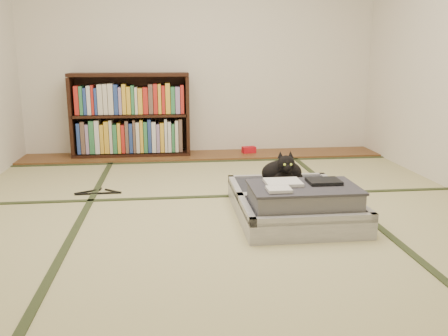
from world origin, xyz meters
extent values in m
plane|color=tan|center=(0.00, 0.00, 0.00)|extent=(4.50, 4.50, 0.00)
cube|color=brown|center=(0.00, 2.00, 0.01)|extent=(4.00, 0.50, 0.02)
cube|color=red|center=(0.53, 2.03, 0.06)|extent=(0.16, 0.12, 0.07)
plane|color=silver|center=(0.00, 2.25, 1.20)|extent=(4.00, 0.00, 4.00)
plane|color=silver|center=(0.00, -2.25, 1.20)|extent=(4.00, 0.00, 4.00)
cube|color=#2D381E|center=(-1.00, 0.00, 0.00)|extent=(0.05, 4.50, 0.01)
cube|color=#2D381E|center=(1.00, 0.00, 0.00)|extent=(0.05, 4.50, 0.01)
cube|color=#2D381E|center=(0.00, 0.40, 0.00)|extent=(4.00, 0.05, 0.01)
cube|color=#2D381E|center=(0.00, 1.70, 0.00)|extent=(4.00, 0.05, 0.01)
cube|color=black|center=(-1.42, 2.07, 0.47)|extent=(0.04, 0.29, 0.83)
cube|color=black|center=(-0.17, 2.07, 0.47)|extent=(0.04, 0.29, 0.83)
cube|color=black|center=(-0.79, 2.07, 0.03)|extent=(1.29, 0.29, 0.04)
cube|color=black|center=(-0.79, 2.07, 0.91)|extent=(1.29, 0.29, 0.04)
cube|color=black|center=(-0.79, 2.07, 0.47)|extent=(1.24, 0.29, 0.03)
cube|color=black|center=(-0.79, 2.21, 0.47)|extent=(1.29, 0.02, 0.83)
cube|color=gray|center=(-0.79, 2.05, 0.25)|extent=(1.16, 0.21, 0.35)
cube|color=gray|center=(-0.79, 2.05, 0.66)|extent=(1.16, 0.21, 0.31)
cube|color=#B5B4BA|center=(0.49, -0.37, 0.07)|extent=(0.80, 0.53, 0.14)
cube|color=#2F3037|center=(0.49, -0.37, 0.11)|extent=(0.71, 0.45, 0.10)
cube|color=#B5B4BA|center=(0.49, -0.61, 0.14)|extent=(0.80, 0.04, 0.05)
cube|color=#B5B4BA|center=(0.49, -0.13, 0.14)|extent=(0.80, 0.04, 0.05)
cube|color=#B5B4BA|center=(0.11, -0.37, 0.14)|extent=(0.04, 0.53, 0.05)
cube|color=#B5B4BA|center=(0.87, -0.37, 0.14)|extent=(0.04, 0.53, 0.05)
cube|color=#B5B4BA|center=(0.49, 0.16, 0.07)|extent=(0.80, 0.53, 0.14)
cube|color=#2F3037|center=(0.49, 0.16, 0.11)|extent=(0.71, 0.45, 0.10)
cube|color=#B5B4BA|center=(0.49, -0.08, 0.14)|extent=(0.80, 0.04, 0.05)
cube|color=#B5B4BA|center=(0.49, 0.41, 0.14)|extent=(0.80, 0.04, 0.05)
cube|color=#B5B4BA|center=(0.11, 0.16, 0.14)|extent=(0.04, 0.53, 0.05)
cube|color=#B5B4BA|center=(0.87, 0.16, 0.14)|extent=(0.04, 0.53, 0.05)
cylinder|color=black|center=(0.49, -0.10, 0.15)|extent=(0.72, 0.03, 0.03)
cube|color=gray|center=(0.49, -0.37, 0.20)|extent=(0.68, 0.41, 0.14)
cube|color=#35343B|center=(0.49, -0.37, 0.28)|extent=(0.70, 0.44, 0.02)
cube|color=silver|center=(0.36, -0.32, 0.30)|extent=(0.23, 0.19, 0.02)
cube|color=black|center=(0.64, -0.32, 0.30)|extent=(0.21, 0.17, 0.02)
cube|color=silver|center=(0.30, -0.48, 0.30)|extent=(0.15, 0.13, 0.02)
cube|color=white|center=(0.26, -0.63, 0.08)|extent=(0.06, 0.01, 0.04)
cube|color=white|center=(0.38, -0.63, 0.06)|extent=(0.05, 0.01, 0.04)
cube|color=orange|center=(0.76, -0.63, 0.08)|extent=(0.05, 0.01, 0.04)
cube|color=#197F33|center=(0.68, -0.63, 0.10)|extent=(0.04, 0.01, 0.03)
ellipsoid|color=black|center=(0.47, 0.16, 0.25)|extent=(0.31, 0.20, 0.19)
ellipsoid|color=black|center=(0.47, 0.07, 0.23)|extent=(0.15, 0.11, 0.11)
ellipsoid|color=black|center=(0.47, 0.04, 0.34)|extent=(0.13, 0.12, 0.13)
sphere|color=black|center=(0.47, -0.01, 0.32)|extent=(0.06, 0.06, 0.06)
cone|color=black|center=(0.43, 0.06, 0.41)|extent=(0.05, 0.06, 0.06)
cone|color=black|center=(0.51, 0.06, 0.41)|extent=(0.05, 0.06, 0.06)
sphere|color=#A5BF33|center=(0.45, -0.02, 0.35)|extent=(0.02, 0.02, 0.02)
sphere|color=#A5BF33|center=(0.49, -0.02, 0.35)|extent=(0.02, 0.02, 0.02)
cylinder|color=black|center=(0.58, 0.26, 0.18)|extent=(0.19, 0.11, 0.03)
torus|color=white|center=(0.65, 0.17, 0.16)|extent=(0.11, 0.11, 0.01)
torus|color=white|center=(0.66, 0.16, 0.17)|extent=(0.09, 0.09, 0.01)
cube|color=black|center=(-0.97, 0.58, 0.01)|extent=(0.38, 0.03, 0.01)
cube|color=black|center=(-1.08, 0.64, 0.01)|extent=(0.17, 0.10, 0.01)
cube|color=black|center=(-0.85, 0.64, 0.01)|extent=(0.15, 0.13, 0.01)
cylinder|color=black|center=(-0.97, 0.71, 0.01)|extent=(0.02, 0.07, 0.01)
camera|label=1|loc=(-0.36, -3.25, 1.12)|focal=38.00mm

